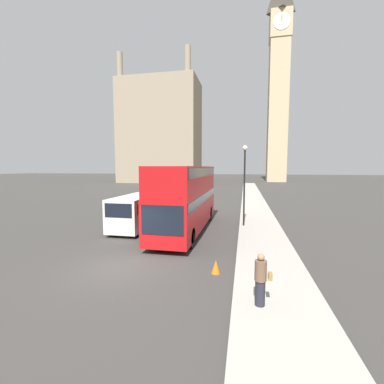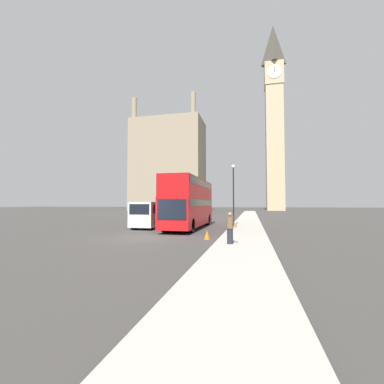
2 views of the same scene
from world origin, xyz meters
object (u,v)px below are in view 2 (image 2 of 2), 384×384
(clock_tower, at_px, (274,114))
(white_van, at_px, (151,214))
(red_double_decker_bus, at_px, (190,201))
(parked_sedan, at_px, (206,211))
(pedestrian, at_px, (230,228))
(street_lamp, at_px, (233,186))

(clock_tower, distance_m, white_van, 73.65)
(red_double_decker_bus, relative_size, parked_sedan, 2.31)
(clock_tower, xyz_separation_m, white_van, (-16.66, -64.92, -30.52))
(white_van, bearing_deg, pedestrian, -47.75)
(clock_tower, relative_size, white_van, 11.93)
(red_double_decker_bus, distance_m, parked_sedan, 29.56)
(parked_sedan, bearing_deg, white_van, -89.92)
(pedestrian, xyz_separation_m, street_lamp, (-0.55, 10.91, 2.97))
(street_lamp, bearing_deg, clock_tower, 81.64)
(red_double_decker_bus, height_order, street_lamp, street_lamp)
(white_van, distance_m, parked_sedan, 29.79)
(street_lamp, xyz_separation_m, parked_sedan, (-7.48, 27.67, -3.25))
(pedestrian, bearing_deg, parked_sedan, 101.76)
(clock_tower, height_order, white_van, clock_tower)
(red_double_decker_bus, height_order, parked_sedan, red_double_decker_bus)
(clock_tower, xyz_separation_m, street_lamp, (-9.23, -62.81, -27.87))
(street_lamp, bearing_deg, red_double_decker_bus, -157.40)
(white_van, xyz_separation_m, parked_sedan, (-0.04, 29.78, -0.59))
(white_van, relative_size, street_lamp, 0.90)
(red_double_decker_bus, bearing_deg, parked_sedan, 97.03)
(clock_tower, bearing_deg, street_lamp, -98.36)
(clock_tower, height_order, pedestrian, clock_tower)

